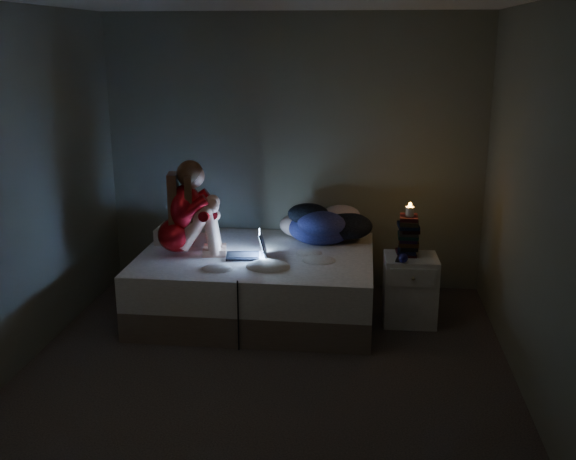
% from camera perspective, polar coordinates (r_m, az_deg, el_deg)
% --- Properties ---
extents(floor, '(3.60, 3.80, 0.02)m').
position_cam_1_polar(floor, '(5.05, -1.91, -12.00)').
color(floor, black).
rests_on(floor, ground).
extents(wall_back, '(3.60, 0.02, 2.60)m').
position_cam_1_polar(wall_back, '(6.44, 0.49, 6.50)').
color(wall_back, '#61645E').
rests_on(wall_back, ground).
extents(wall_front, '(3.60, 0.02, 2.60)m').
position_cam_1_polar(wall_front, '(2.80, -7.96, -6.34)').
color(wall_front, '#61645E').
rests_on(wall_front, ground).
extents(wall_left, '(0.02, 3.80, 2.60)m').
position_cam_1_polar(wall_left, '(5.17, -22.33, 2.97)').
color(wall_left, '#61645E').
rests_on(wall_left, ground).
extents(wall_right, '(0.02, 3.80, 2.60)m').
position_cam_1_polar(wall_right, '(4.67, 20.46, 1.88)').
color(wall_right, '#61645E').
rests_on(wall_right, ground).
extents(bed, '(2.01, 1.51, 0.55)m').
position_cam_1_polar(bed, '(5.96, -2.64, -4.49)').
color(bed, '#B4B2AC').
rests_on(bed, ground).
extents(pillow, '(0.49, 0.35, 0.14)m').
position_cam_1_polar(pillow, '(6.24, -8.73, -0.35)').
color(pillow, white).
rests_on(pillow, bed).
extents(woman, '(0.56, 0.42, 0.83)m').
position_cam_1_polar(woman, '(5.80, -9.47, 1.86)').
color(woman, maroon).
rests_on(woman, bed).
extents(laptop, '(0.37, 0.29, 0.24)m').
position_cam_1_polar(laptop, '(5.72, -3.62, -1.17)').
color(laptop, black).
rests_on(laptop, bed).
extents(clothes_pile, '(0.71, 0.61, 0.37)m').
position_cam_1_polar(clothes_pile, '(6.15, 2.79, 0.69)').
color(clothes_pile, '#161B49').
rests_on(clothes_pile, bed).
extents(nightstand, '(0.45, 0.41, 0.59)m').
position_cam_1_polar(nightstand, '(5.84, 10.30, -4.99)').
color(nightstand, silver).
rests_on(nightstand, ground).
extents(book_stack, '(0.19, 0.25, 0.33)m').
position_cam_1_polar(book_stack, '(5.75, 10.20, -0.48)').
color(book_stack, black).
rests_on(book_stack, nightstand).
extents(candle, '(0.07, 0.07, 0.08)m').
position_cam_1_polar(candle, '(5.69, 10.30, 1.51)').
color(candle, beige).
rests_on(candle, book_stack).
extents(phone, '(0.10, 0.15, 0.01)m').
position_cam_1_polar(phone, '(5.64, 9.50, -2.46)').
color(phone, black).
rests_on(phone, nightstand).
extents(blue_orb, '(0.08, 0.08, 0.08)m').
position_cam_1_polar(blue_orb, '(5.57, 9.69, -2.36)').
color(blue_orb, '#181652').
rests_on(blue_orb, nightstand).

